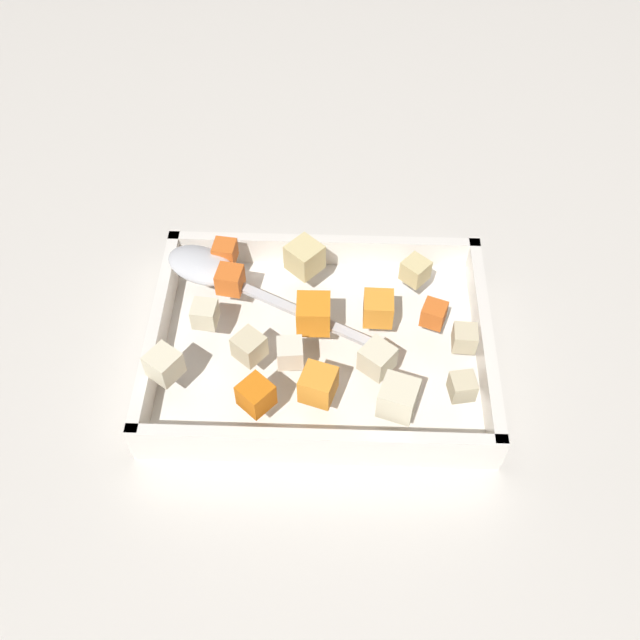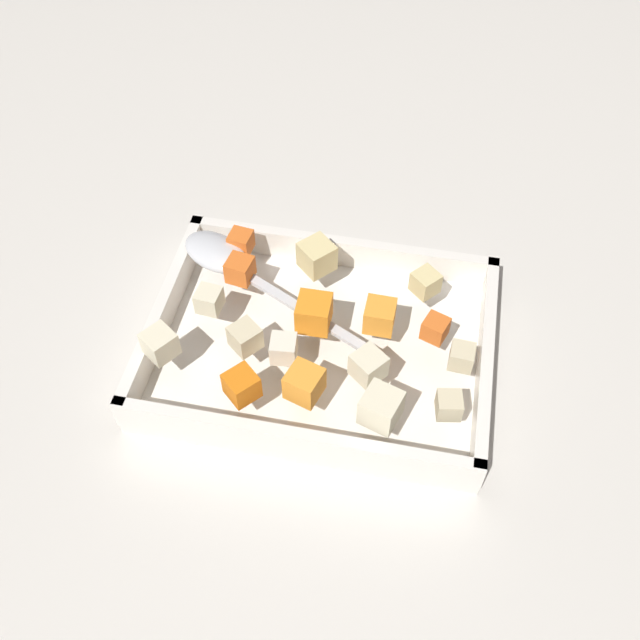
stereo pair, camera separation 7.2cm
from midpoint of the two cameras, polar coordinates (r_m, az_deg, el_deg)
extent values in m
plane|color=beige|center=(0.77, -3.16, -2.83)|extent=(4.00, 4.00, 0.00)
cube|color=white|center=(0.76, -2.70, -2.66)|extent=(0.35, 0.26, 0.01)
cube|color=white|center=(0.68, -3.44, -9.89)|extent=(0.35, 0.01, 0.04)
cube|color=white|center=(0.82, -2.23, 5.38)|extent=(0.35, 0.01, 0.04)
cube|color=white|center=(0.77, -15.24, -1.13)|extent=(0.01, 0.26, 0.04)
cube|color=white|center=(0.75, 10.08, -1.83)|extent=(0.01, 0.26, 0.04)
cube|color=orange|center=(0.76, -9.77, 2.97)|extent=(0.03, 0.03, 0.03)
cube|color=orange|center=(0.73, 6.13, 0.30)|extent=(0.03, 0.03, 0.02)
cube|color=orange|center=(0.67, -8.13, -6.06)|extent=(0.04, 0.04, 0.03)
cube|color=orange|center=(0.67, -3.23, -5.29)|extent=(0.04, 0.04, 0.03)
cube|color=orange|center=(0.72, 1.76, 0.73)|extent=(0.03, 0.03, 0.03)
cube|color=orange|center=(0.79, -10.06, 5.10)|extent=(0.03, 0.03, 0.02)
cube|color=orange|center=(0.72, -3.12, 0.21)|extent=(0.03, 0.03, 0.03)
cube|color=beige|center=(0.71, -15.00, -3.59)|extent=(0.04, 0.04, 0.03)
cube|color=beige|center=(0.66, 3.05, -6.32)|extent=(0.04, 0.04, 0.03)
cube|color=beige|center=(0.69, 1.52, -3.25)|extent=(0.04, 0.04, 0.03)
cube|color=#E0CC89|center=(0.77, -3.90, 4.76)|extent=(0.05, 0.05, 0.03)
cube|color=beige|center=(0.68, 8.12, -5.39)|extent=(0.03, 0.03, 0.02)
cube|color=beige|center=(0.71, 8.45, -1.58)|extent=(0.02, 0.02, 0.02)
cube|color=beige|center=(0.74, -11.80, 0.19)|extent=(0.03, 0.03, 0.02)
cube|color=beige|center=(0.70, -8.49, -2.28)|extent=(0.04, 0.04, 0.03)
cube|color=#E0CC89|center=(0.76, 4.81, 3.72)|extent=(0.03, 0.03, 0.02)
cube|color=silver|center=(0.70, -5.33, -2.78)|extent=(0.03, 0.03, 0.02)
ellipsoid|color=silver|center=(0.78, -11.92, 4.08)|extent=(0.09, 0.08, 0.02)
cube|color=silver|center=(0.73, -3.81, 0.17)|extent=(0.17, 0.09, 0.01)
camera|label=1|loc=(0.04, -92.87, -3.62)|focal=40.87mm
camera|label=2|loc=(0.04, 87.13, 3.62)|focal=40.87mm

